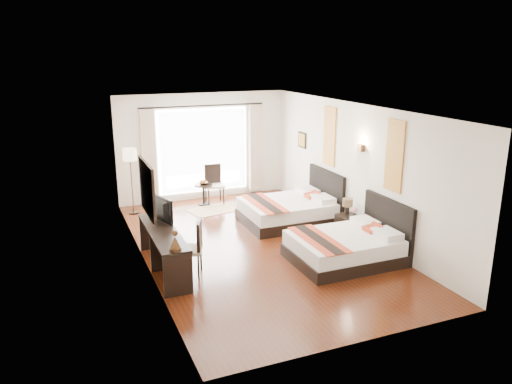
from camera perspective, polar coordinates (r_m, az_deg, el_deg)
name	(u,v)px	position (r m, az deg, el deg)	size (l,w,h in m)	color
floor	(257,246)	(10.22, 0.13, -6.22)	(4.50, 7.50, 0.01)	#3C1A0B
ceiling	(257,108)	(9.53, 0.14, 9.54)	(4.50, 7.50, 0.02)	white
wall_headboard	(355,170)	(10.81, 11.21, 2.53)	(0.01, 7.50, 2.80)	silver
wall_desk	(142,191)	(9.19, -12.92, 0.06)	(0.01, 7.50, 2.80)	silver
wall_window	(203,147)	(13.24, -6.09, 5.17)	(4.50, 0.01, 2.80)	silver
wall_entry	(367,247)	(6.64, 12.62, -6.10)	(4.50, 0.01, 2.80)	silver
window_glass	(203,151)	(13.24, -6.06, 4.73)	(2.40, 0.02, 2.20)	white
sheer_curtain	(204,151)	(13.19, -5.98, 4.69)	(2.30, 0.02, 2.10)	white
drape_left	(149,156)	(12.83, -12.16, 4.01)	(0.35, 0.14, 2.35)	#B5A78C
drape_right	(256,148)	(13.62, -0.06, 5.05)	(0.35, 0.14, 2.35)	#B5A78C
art_panel_near	(395,156)	(9.65, 15.55, 3.99)	(0.03, 0.50, 1.35)	#9C4616
art_panel_far	(329,136)	(11.59, 8.39, 6.32)	(0.03, 0.50, 1.35)	#9C4616
wall_sconce	(361,148)	(10.46, 11.92, 4.95)	(0.10, 0.14, 0.14)	#442C18
mirror_frame	(147,189)	(8.77, -12.36, 0.35)	(0.04, 1.25, 0.95)	black
mirror_glass	(148,189)	(8.77, -12.20, 0.36)	(0.01, 1.12, 0.82)	white
bed_near	(348,246)	(9.61, 10.45, -6.09)	(1.98, 1.55, 1.11)	black
bed_far	(291,210)	(11.53, 3.98, -2.04)	(2.06, 1.60, 1.16)	black
nightstand	(348,227)	(10.79, 10.52, -3.90)	(0.40, 0.50, 0.48)	black
table_lamp	(348,204)	(10.67, 10.42, -1.32)	(0.22, 0.22, 0.34)	black
vase	(355,214)	(10.57, 11.23, -2.50)	(0.12, 0.12, 0.13)	black
console_desk	(164,250)	(9.18, -10.51, -6.57)	(0.50, 2.20, 0.76)	black
television	(157,209)	(9.49, -11.27, -1.93)	(0.82, 0.11, 0.47)	black
bronze_figurine	(175,242)	(8.10, -9.23, -5.61)	(0.20, 0.20, 0.30)	#442C18
desk_chair	(190,258)	(8.96, -7.58, -7.51)	(0.61, 0.61, 1.01)	tan
floor_lamp	(130,159)	(12.22, -14.20, 3.69)	(0.32, 0.32, 1.61)	black
side_table	(204,194)	(12.91, -6.00, -0.26)	(0.47, 0.47, 0.54)	black
fruit_bowl	(203,183)	(12.83, -6.04, 1.01)	(0.24, 0.24, 0.06)	#4C331B
window_chair	(214,191)	(13.02, -4.77, 0.06)	(0.51, 0.51, 1.00)	tan
jute_rug	(213,210)	(12.50, -4.91, -2.04)	(1.18, 0.80, 0.01)	tan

